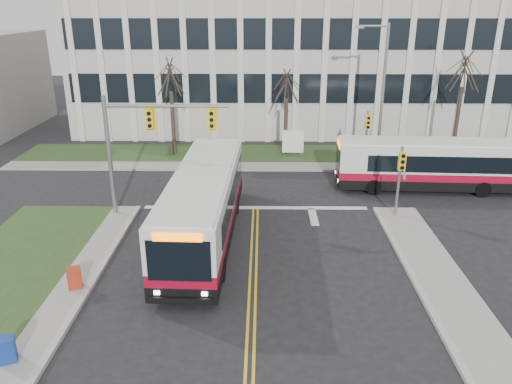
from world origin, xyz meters
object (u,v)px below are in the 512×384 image
(streetlight, at_px, (381,87))
(directory_sign, at_px, (293,142))
(bus_main, at_px, (204,207))
(newspaper_box_red, at_px, (75,279))
(newspaper_box_blue, at_px, (7,351))
(bus_cross, at_px, (431,166))

(streetlight, relative_size, directory_sign, 4.60)
(bus_main, distance_m, newspaper_box_red, 6.54)
(newspaper_box_blue, relative_size, newspaper_box_red, 1.00)
(bus_cross, bearing_deg, streetlight, -153.70)
(bus_cross, bearing_deg, newspaper_box_red, -53.64)
(directory_sign, height_order, bus_main, bus_main)
(streetlight, xyz_separation_m, bus_main, (-10.34, -11.72, -3.60))
(directory_sign, xyz_separation_m, bus_main, (-4.81, -13.02, 0.43))
(streetlight, bearing_deg, newspaper_box_blue, -126.83)
(bus_cross, bearing_deg, newspaper_box_blue, -45.83)
(newspaper_box_blue, bearing_deg, newspaper_box_red, 59.83)
(bus_cross, height_order, newspaper_box_blue, bus_cross)
(directory_sign, xyz_separation_m, newspaper_box_red, (-9.30, -17.64, -0.70))
(bus_main, bearing_deg, newspaper_box_red, -132.29)
(bus_cross, distance_m, newspaper_box_blue, 23.50)
(streetlight, distance_m, bus_main, 16.04)
(directory_sign, relative_size, bus_cross, 0.18)
(streetlight, distance_m, directory_sign, 6.96)
(bus_cross, relative_size, newspaper_box_blue, 11.41)
(streetlight, height_order, bus_cross, streetlight)
(bus_cross, xyz_separation_m, newspaper_box_red, (-17.02, -11.35, -0.97))
(streetlight, distance_m, newspaper_box_blue, 26.11)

